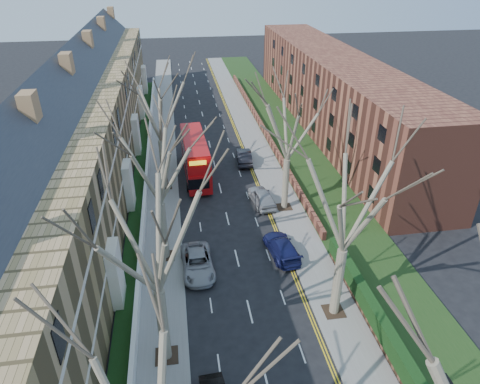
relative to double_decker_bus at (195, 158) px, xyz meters
name	(u,v)px	position (x,y,z in m)	size (l,w,h in m)	color
pavement_left	(163,147)	(-3.70, 8.74, -2.08)	(3.00, 102.00, 0.12)	slate
pavement_right	(255,141)	(8.30, 8.74, -2.08)	(3.00, 102.00, 0.12)	slate
terrace_left	(83,132)	(-11.35, 0.74, 3.39)	(9.70, 78.00, 13.60)	olive
flats_right	(332,92)	(19.76, 12.74, 2.84)	(13.97, 54.00, 10.00)	brown
wall_hedge_right	(406,371)	(10.00, -28.26, -1.02)	(0.70, 24.00, 1.80)	brown
front_wall_left	(147,171)	(-5.35, 0.74, -1.52)	(0.30, 78.00, 1.00)	white
grass_verge_right	(288,138)	(12.80, 8.74, -1.99)	(6.00, 102.00, 0.06)	#1B3814
tree_left_mid	(151,228)	(-3.40, -24.26, 7.41)	(10.50, 10.50, 14.71)	#736752
tree_left_far	(155,154)	(-3.40, -14.26, 7.10)	(10.15, 10.15, 14.22)	#736752
tree_left_dist	(157,99)	(-3.40, -2.26, 7.42)	(10.50, 10.50, 14.71)	#736752
tree_right_mid	(351,192)	(8.00, -22.26, 7.41)	(10.50, 10.50, 14.71)	#736752
tree_right_far	(289,117)	(8.00, -8.26, 7.10)	(10.15, 10.15, 14.22)	#736752
double_decker_bus	(195,158)	(0.00, 0.00, 0.00)	(2.94, 10.47, 4.37)	#A30B0D
car_left_far	(198,263)	(-0.94, -16.31, -1.42)	(2.38, 5.16, 1.43)	gray
car_right_near	(282,247)	(6.00, -15.31, -1.42)	(2.02, 4.96, 1.44)	#161A4F
car_right_mid	(262,197)	(6.00, -7.12, -1.34)	(1.88, 4.68, 1.60)	#919499
car_right_far	(244,157)	(5.82, 2.55, -1.38)	(1.62, 4.65, 1.53)	black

